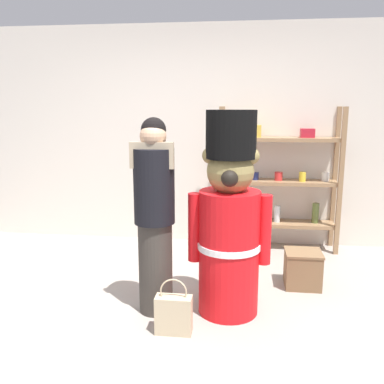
{
  "coord_description": "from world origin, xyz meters",
  "views": [
    {
      "loc": [
        0.45,
        -2.86,
        1.65
      ],
      "look_at": [
        0.06,
        0.29,
        1.0
      ],
      "focal_mm": 38.96,
      "sensor_mm": 36.0,
      "label": 1
    }
  ],
  "objects": [
    {
      "name": "ground_plane",
      "position": [
        0.0,
        0.0,
        0.0
      ],
      "size": [
        6.4,
        6.4,
        0.0
      ],
      "primitive_type": "plane",
      "color": "#9E9389"
    },
    {
      "name": "merchandise_shelf",
      "position": [
        0.86,
        1.98,
        0.82
      ],
      "size": [
        1.37,
        0.35,
        1.65
      ],
      "color": "#93704C",
      "rests_on": "ground_plane"
    },
    {
      "name": "back_wall",
      "position": [
        0.0,
        2.2,
        1.3
      ],
      "size": [
        6.4,
        0.12,
        2.6
      ],
      "primitive_type": "cube",
      "color": "silver",
      "rests_on": "ground_plane"
    },
    {
      "name": "teddy_bear_guard",
      "position": [
        0.35,
        0.32,
        0.75
      ],
      "size": [
        0.66,
        0.5,
        1.63
      ],
      "color": "red",
      "rests_on": "ground_plane"
    },
    {
      "name": "shopping_bag",
      "position": [
        -0.03,
        -0.07,
        0.15
      ],
      "size": [
        0.27,
        0.12,
        0.43
      ],
      "color": "#C1AD89",
      "rests_on": "ground_plane"
    },
    {
      "name": "person_shopper",
      "position": [
        -0.23,
        0.26,
        0.82
      ],
      "size": [
        0.34,
        0.32,
        1.58
      ],
      "color": "#38332D",
      "rests_on": "ground_plane"
    },
    {
      "name": "display_crate",
      "position": [
        1.03,
        0.89,
        0.17
      ],
      "size": [
        0.33,
        0.31,
        0.34
      ],
      "color": "brown",
      "rests_on": "ground_plane"
    }
  ]
}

